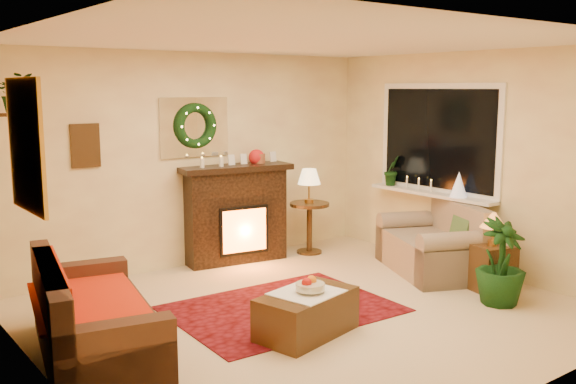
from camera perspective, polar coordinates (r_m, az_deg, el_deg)
floor at (r=6.39m, az=1.92°, el=-10.64°), size 5.00×5.00×0.00m
ceiling at (r=6.02m, az=2.06°, el=13.31°), size 5.00×5.00×0.00m
wall_back at (r=7.93m, az=-8.30°, el=2.83°), size 5.00×5.00×0.00m
wall_front at (r=4.57m, az=20.03°, el=-2.32°), size 5.00×5.00×0.00m
wall_left at (r=4.92m, az=-21.29°, el=-1.62°), size 4.50×4.50×0.00m
wall_right at (r=7.88m, az=16.29°, el=2.51°), size 4.50×4.50×0.00m
area_rug at (r=6.46m, az=-0.51°, el=-10.34°), size 2.18×1.67×0.01m
sofa at (r=5.48m, az=-16.74°, el=-9.70°), size 1.19×2.01×0.81m
red_throw at (r=5.57m, az=-17.44°, el=-9.15°), size 0.83×1.36×0.02m
fireplace at (r=8.09m, az=-4.74°, el=-2.36°), size 1.31×0.58×1.16m
poinsettia at (r=8.17m, az=-2.82°, el=3.10°), size 0.20×0.20×0.20m
mantel_candle_a at (r=7.74m, az=-7.64°, el=2.39°), size 0.05×0.05×0.16m
mantel_candle_b at (r=7.83m, az=-5.96°, el=2.50°), size 0.06×0.06×0.17m
mantel_mirror at (r=7.88m, az=-8.30°, el=5.71°), size 0.92×0.02×0.72m
wreath at (r=7.84m, az=-8.16°, el=5.84°), size 0.55×0.11×0.55m
wall_art at (r=7.34m, az=-17.56°, el=3.95°), size 0.32×0.03×0.48m
gold_mirror at (r=5.15m, az=-22.29°, el=3.85°), size 0.03×0.84×1.00m
hanging_plant at (r=5.90m, az=-22.99°, el=6.55°), size 0.33×0.28×0.36m
loveseat at (r=7.81m, az=12.58°, el=-3.96°), size 1.36×1.66×0.84m
window_frame at (r=8.18m, az=13.21°, el=4.63°), size 0.03×1.86×1.36m
window_glass at (r=8.17m, az=13.15°, el=4.63°), size 0.02×1.70×1.22m
window_sill at (r=8.18m, az=12.57°, el=-0.14°), size 0.22×1.86×0.04m
mini_tree at (r=7.86m, az=14.94°, el=0.64°), size 0.20×0.20×0.31m
sill_plant at (r=8.62m, az=9.22°, el=1.87°), size 0.29×0.23×0.52m
side_table_round at (r=8.51m, az=1.91°, el=-3.30°), size 0.53×0.53×0.68m
lamp_cream at (r=8.40m, az=1.89°, el=0.39°), size 0.30×0.30×0.46m
end_table_square at (r=7.32m, az=17.55°, el=-6.27°), size 0.50×0.50×0.51m
lamp_tiffany at (r=7.16m, az=17.79°, el=-2.71°), size 0.28×0.28×0.41m
coffee_table at (r=5.77m, az=1.66°, el=-10.63°), size 1.01×0.71×0.39m
fruit_bowl at (r=5.69m, az=1.98°, el=-8.39°), size 0.26×0.26×0.06m
floor_palm at (r=6.83m, az=18.40°, el=-5.85°), size 1.51×1.51×2.63m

